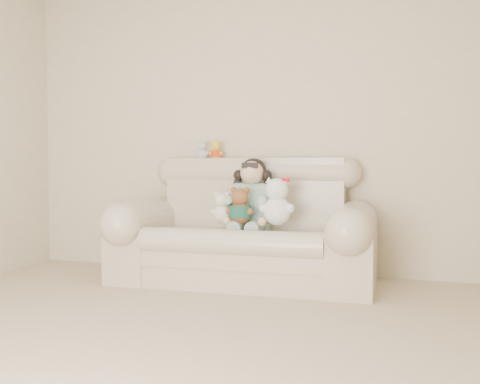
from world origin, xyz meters
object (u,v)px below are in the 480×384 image
white_cat (277,196)px  cream_teddy (222,205)px  seated_child (252,194)px  brown_teddy (240,202)px  sofa (243,220)px

white_cat → cream_teddy: 0.46m
seated_child → white_cat: (0.25, -0.20, -0.01)m
brown_teddy → seated_child: bearing=89.2°
brown_teddy → white_cat: size_ratio=0.78×
brown_teddy → cream_teddy: bearing=177.1°
white_cat → cream_teddy: size_ratio=1.49×
brown_teddy → cream_teddy: brown_teddy is taller
sofa → cream_teddy: sofa is taller
brown_teddy → sofa: bearing=104.5°
brown_teddy → white_cat: bearing=13.7°
white_cat → cream_teddy: (-0.45, 0.01, -0.07)m
seated_child → sofa: bearing=-127.7°
seated_child → white_cat: bearing=-42.7°
white_cat → seated_child: bearing=137.7°
sofa → white_cat: size_ratio=4.75×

